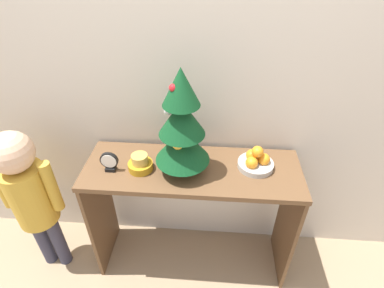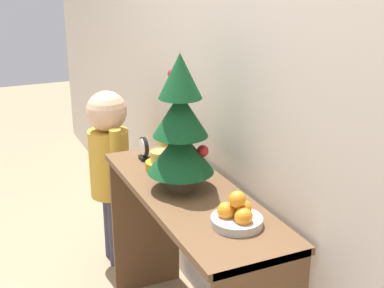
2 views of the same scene
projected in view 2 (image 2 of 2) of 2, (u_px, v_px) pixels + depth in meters
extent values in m
cube|color=beige|center=(245.00, 86.00, 2.20)|extent=(7.00, 0.05, 2.50)
cube|color=brown|center=(190.00, 195.00, 2.25)|extent=(1.18, 0.41, 0.03)
cube|color=brown|center=(146.00, 220.00, 2.88)|extent=(0.02, 0.37, 0.82)
cylinder|color=#4C3828|center=(181.00, 183.00, 2.27)|extent=(0.11, 0.11, 0.05)
cylinder|color=brown|center=(181.00, 173.00, 2.26)|extent=(0.02, 0.02, 0.04)
cone|color=#0F421E|center=(181.00, 151.00, 2.22)|extent=(0.28, 0.28, 0.18)
cone|color=#0F421E|center=(180.00, 114.00, 2.17)|extent=(0.23, 0.23, 0.18)
cone|color=#0F421E|center=(180.00, 76.00, 2.12)|extent=(0.18, 0.18, 0.18)
sphere|color=red|center=(172.00, 74.00, 2.14)|extent=(0.04, 0.04, 0.04)
sphere|color=gold|center=(164.00, 140.00, 2.19)|extent=(0.06, 0.06, 0.06)
sphere|color=silver|center=(176.00, 104.00, 2.22)|extent=(0.04, 0.04, 0.04)
sphere|color=red|center=(203.00, 151.00, 2.24)|extent=(0.05, 0.05, 0.05)
cylinder|color=#B7B2A8|center=(237.00, 221.00, 1.96)|extent=(0.19, 0.19, 0.03)
sphere|color=orange|center=(243.00, 217.00, 1.92)|extent=(0.07, 0.07, 0.07)
sphere|color=orange|center=(243.00, 208.00, 1.98)|extent=(0.07, 0.07, 0.07)
sphere|color=orange|center=(226.00, 211.00, 1.96)|extent=(0.07, 0.07, 0.07)
sphere|color=orange|center=(237.00, 199.00, 1.93)|extent=(0.06, 0.06, 0.06)
cylinder|color=#B78419|center=(160.00, 166.00, 2.46)|extent=(0.13, 0.13, 0.04)
cylinder|color=gold|center=(160.00, 156.00, 2.45)|extent=(0.09, 0.09, 0.05)
cube|color=black|center=(144.00, 158.00, 2.60)|extent=(0.05, 0.04, 0.02)
cylinder|color=black|center=(144.00, 147.00, 2.58)|extent=(0.10, 0.02, 0.10)
cylinder|color=white|center=(142.00, 147.00, 2.57)|extent=(0.08, 0.00, 0.08)
cylinder|color=#38384C|center=(111.00, 224.00, 3.25)|extent=(0.08, 0.08, 0.43)
cylinder|color=#38384C|center=(116.00, 231.00, 3.16)|extent=(0.08, 0.08, 0.43)
cylinder|color=gold|center=(109.00, 163.00, 3.07)|extent=(0.23, 0.23, 0.39)
sphere|color=#E0B28E|center=(107.00, 111.00, 2.96)|extent=(0.23, 0.23, 0.23)
cylinder|color=gold|center=(102.00, 143.00, 3.17)|extent=(0.06, 0.06, 0.33)
cylinder|color=gold|center=(116.00, 159.00, 2.91)|extent=(0.06, 0.06, 0.33)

